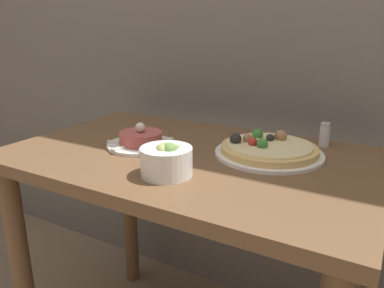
{
  "coord_description": "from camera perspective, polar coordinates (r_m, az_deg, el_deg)",
  "views": [
    {
      "loc": [
        0.51,
        -0.55,
        1.12
      ],
      "look_at": [
        0.03,
        0.29,
        0.81
      ],
      "focal_mm": 35.0,
      "sensor_mm": 36.0,
      "label": 1
    }
  ],
  "objects": [
    {
      "name": "tartare_plate",
      "position": [
        1.13,
        -7.8,
        0.55
      ],
      "size": [
        0.2,
        0.2,
        0.07
      ],
      "color": "white",
      "rests_on": "dining_table"
    },
    {
      "name": "salt_shaker",
      "position": [
        1.19,
        19.55,
        1.36
      ],
      "size": [
        0.03,
        0.03,
        0.07
      ],
      "color": "silver",
      "rests_on": "dining_table"
    },
    {
      "name": "small_bowl",
      "position": [
        0.9,
        -3.92,
        -2.43
      ],
      "size": [
        0.13,
        0.13,
        0.09
      ],
      "color": "white",
      "rests_on": "dining_table"
    },
    {
      "name": "pizza_plate",
      "position": [
        1.07,
        11.55,
        -0.78
      ],
      "size": [
        0.3,
        0.3,
        0.06
      ],
      "color": "white",
      "rests_on": "dining_table"
    },
    {
      "name": "dining_table",
      "position": [
        1.12,
        -0.41,
        -7.89
      ],
      "size": [
        1.04,
        0.66,
        0.77
      ],
      "color": "brown",
      "rests_on": "ground_plane"
    }
  ]
}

